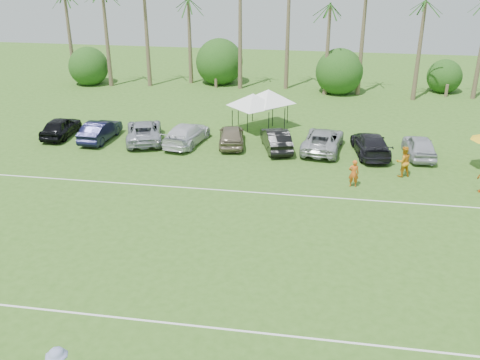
# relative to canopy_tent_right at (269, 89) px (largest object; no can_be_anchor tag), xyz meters

# --- Properties ---
(field_lines) EXTENTS (80.00, 12.10, 0.01)m
(field_lines) POSITION_rel_canopy_tent_right_xyz_m (-0.58, -18.09, -2.99)
(field_lines) COLOR white
(field_lines) RESTS_ON ground
(palm_tree_0) EXTENTS (2.40, 2.40, 8.90)m
(palm_tree_0) POSITION_rel_canopy_tent_right_xyz_m (-22.58, 11.91, 4.49)
(palm_tree_0) COLOR brown
(palm_tree_0) RESTS_ON ground
(palm_tree_4) EXTENTS (2.40, 2.40, 8.90)m
(palm_tree_4) POSITION_rel_canopy_tent_right_xyz_m (-4.58, 11.91, 4.49)
(palm_tree_4) COLOR brown
(palm_tree_4) RESTS_ON ground
(palm_tree_5) EXTENTS (2.40, 2.40, 9.90)m
(palm_tree_5) POSITION_rel_canopy_tent_right_xyz_m (-0.58, 11.91, 5.36)
(palm_tree_5) COLOR brown
(palm_tree_5) RESTS_ON ground
(palm_tree_8) EXTENTS (2.40, 2.40, 8.90)m
(palm_tree_8) POSITION_rel_canopy_tent_right_xyz_m (12.42, 11.91, 4.49)
(palm_tree_8) COLOR brown
(palm_tree_8) RESTS_ON ground
(bush_tree_0) EXTENTS (4.00, 4.00, 4.00)m
(bush_tree_0) POSITION_rel_canopy_tent_right_xyz_m (-19.58, 12.91, -1.19)
(bush_tree_0) COLOR brown
(bush_tree_0) RESTS_ON ground
(bush_tree_1) EXTENTS (4.00, 4.00, 4.00)m
(bush_tree_1) POSITION_rel_canopy_tent_right_xyz_m (-6.58, 12.91, -1.19)
(bush_tree_1) COLOR brown
(bush_tree_1) RESTS_ON ground
(bush_tree_2) EXTENTS (4.00, 4.00, 4.00)m
(bush_tree_2) POSITION_rel_canopy_tent_right_xyz_m (5.42, 12.91, -1.19)
(bush_tree_2) COLOR brown
(bush_tree_2) RESTS_ON ground
(bush_tree_3) EXTENTS (4.00, 4.00, 4.00)m
(bush_tree_3) POSITION_rel_canopy_tent_right_xyz_m (15.42, 12.91, -1.19)
(bush_tree_3) COLOR brown
(bush_tree_3) RESTS_ON ground
(sideline_player_a) EXTENTS (0.63, 0.43, 1.66)m
(sideline_player_a) POSITION_rel_canopy_tent_right_xyz_m (6.21, -10.31, -2.16)
(sideline_player_a) COLOR #D25717
(sideline_player_a) RESTS_ON ground
(sideline_player_b) EXTENTS (1.14, 1.02, 1.93)m
(sideline_player_b) POSITION_rel_canopy_tent_right_xyz_m (9.21, -8.28, -2.03)
(sideline_player_b) COLOR orange
(sideline_player_b) RESTS_ON ground
(canopy_tent_left) EXTENTS (4.18, 4.18, 3.38)m
(canopy_tent_left) POSITION_rel_canopy_tent_right_xyz_m (-1.03, -1.04, -0.09)
(canopy_tent_left) COLOR black
(canopy_tent_left) RESTS_ON ground
(canopy_tent_right) EXTENTS (4.31, 4.31, 3.49)m
(canopy_tent_right) POSITION_rel_canopy_tent_right_xyz_m (0.00, 0.00, 0.00)
(canopy_tent_right) COLOR black
(canopy_tent_right) RESTS_ON ground
(parked_car_0) EXTENTS (1.84, 4.35, 1.47)m
(parked_car_0) POSITION_rel_canopy_tent_right_xyz_m (-14.82, -4.64, -2.26)
(parked_car_0) COLOR black
(parked_car_0) RESTS_ON ground
(parked_car_1) EXTENTS (1.74, 4.51, 1.47)m
(parked_car_1) POSITION_rel_canopy_tent_right_xyz_m (-11.63, -4.93, -2.26)
(parked_car_1) COLOR black
(parked_car_1) RESTS_ON ground
(parked_car_2) EXTENTS (3.95, 5.77, 1.47)m
(parked_car_2) POSITION_rel_canopy_tent_right_xyz_m (-8.45, -4.58, -2.26)
(parked_car_2) COLOR #989BA7
(parked_car_2) RESTS_ON ground
(parked_car_3) EXTENTS (2.83, 5.31, 1.47)m
(parked_car_3) POSITION_rel_canopy_tent_right_xyz_m (-5.26, -4.68, -2.26)
(parked_car_3) COLOR silver
(parked_car_3) RESTS_ON ground
(parked_car_4) EXTENTS (2.42, 4.53, 1.47)m
(parked_car_4) POSITION_rel_canopy_tent_right_xyz_m (-2.07, -4.46, -2.26)
(parked_car_4) COLOR #786A53
(parked_car_4) RESTS_ON ground
(parked_car_5) EXTENTS (2.76, 4.71, 1.47)m
(parked_car_5) POSITION_rel_canopy_tent_right_xyz_m (1.12, -4.80, -2.26)
(parked_car_5) COLOR black
(parked_car_5) RESTS_ON ground
(parked_car_6) EXTENTS (3.07, 5.54, 1.47)m
(parked_car_6) POSITION_rel_canopy_tent_right_xyz_m (4.31, -4.43, -2.26)
(parked_car_6) COLOR #A1A3A7
(parked_car_6) RESTS_ON ground
(parked_car_7) EXTENTS (2.76, 5.29, 1.47)m
(parked_car_7) POSITION_rel_canopy_tent_right_xyz_m (7.50, -4.75, -2.26)
(parked_car_7) COLOR black
(parked_car_7) RESTS_ON ground
(parked_car_8) EXTENTS (1.97, 4.39, 1.47)m
(parked_car_8) POSITION_rel_canopy_tent_right_xyz_m (10.68, -4.63, -2.26)
(parked_car_8) COLOR #B1B2BD
(parked_car_8) RESTS_ON ground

